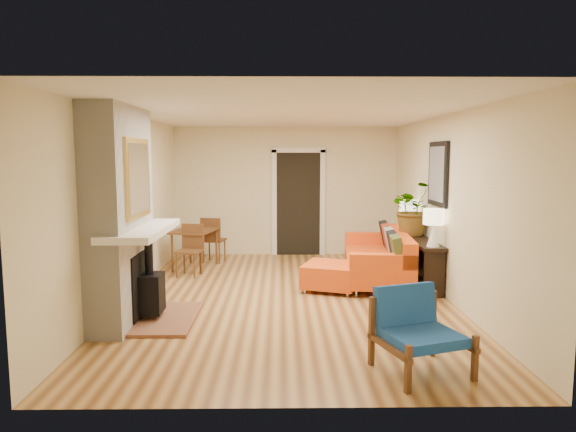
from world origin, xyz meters
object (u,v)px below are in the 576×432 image
houseplant (414,209)px  sofa (382,257)px  dining_table (198,237)px  ottoman (331,275)px  lamp_near (434,223)px  blue_chair (415,326)px  console_table (419,247)px  lamp_far (408,212)px

houseplant → sofa: bearing=-166.7°
sofa → dining_table: bearing=162.7°
ottoman → lamp_near: 1.68m
blue_chair → console_table: bearing=74.6°
dining_table → lamp_far: lamp_far is taller
ottoman → dining_table: size_ratio=0.61×
sofa → blue_chair: size_ratio=2.45×
sofa → lamp_far: size_ratio=4.25×
sofa → ottoman: size_ratio=2.31×
blue_chair → dining_table: size_ratio=0.57×
blue_chair → lamp_near: 2.76m
houseplant → ottoman: bearing=-154.4°
ottoman → lamp_far: 1.97m
lamp_near → houseplant: size_ratio=0.61×
lamp_far → houseplant: size_ratio=0.61×
blue_chair → houseplant: (0.89, 3.58, 0.75)m
console_table → houseplant: 0.66m
ottoman → lamp_far: (1.41, 1.09, 0.83)m
ottoman → console_table: bearing=14.7°
lamp_near → blue_chair: bearing=-109.6°
console_table → houseplant: size_ratio=2.11×
dining_table → lamp_far: 3.71m
sofa → houseplant: 0.95m
ottoman → blue_chair: 2.96m
console_table → lamp_far: (0.00, 0.72, 0.49)m
ottoman → dining_table: dining_table is taller
blue_chair → houseplant: 3.77m
ottoman → houseplant: houseplant is taller
sofa → dining_table: (-3.11, 0.97, 0.18)m
ottoman → lamp_far: lamp_far is taller
sofa → lamp_far: lamp_far is taller
blue_chair → houseplant: bearing=76.0°
sofa → blue_chair: bearing=-95.9°
console_table → sofa: bearing=162.1°
lamp_near → lamp_far: same height
lamp_far → houseplant: (-0.01, -0.42, 0.10)m
sofa → console_table: sofa is taller
lamp_near → houseplant: houseplant is taller
blue_chair → ottoman: bearing=99.9°
console_table → houseplant: (-0.01, 0.30, 0.59)m
ottoman → console_table: console_table is taller
ottoman → houseplant: bearing=25.6°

